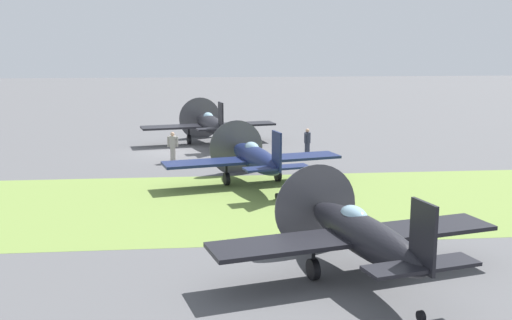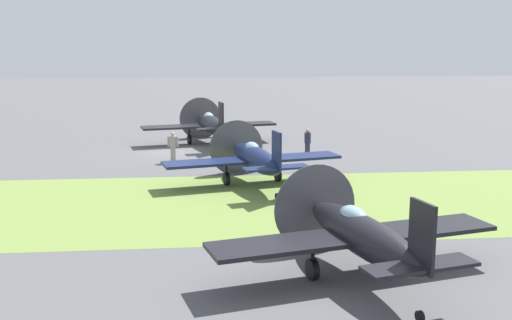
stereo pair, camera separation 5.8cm
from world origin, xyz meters
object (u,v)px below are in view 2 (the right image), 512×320
Objects in this scene: ground_crew_chief at (173,146)px; ground_crew_mechanic at (308,142)px; airplane_wingman at (255,158)px; fuel_drum at (253,153)px; airplane_lead at (210,124)px; airplane_trail at (360,234)px.

ground_crew_chief is 1.00× the size of ground_crew_mechanic.
fuel_drum is (0.48, 6.07, -0.85)m from airplane_wingman.
airplane_wingman is at bearing -93.09° from airplane_lead.
ground_crew_chief and ground_crew_mechanic have the same top height.
airplane_lead reaches higher than ground_crew_mechanic.
fuel_drum is at bearing 72.12° from airplane_wingman.
fuel_drum is at bearing -80.65° from airplane_lead.
airplane_lead is 6.51m from ground_crew_chief.
airplane_trail is 9.92× the size of fuel_drum.
airplane_lead reaches higher than fuel_drum.
airplane_trail is 5.16× the size of ground_crew_mechanic.
airplane_trail reaches higher than ground_crew_chief.
airplane_wingman is 5.08× the size of ground_crew_chief.
airplane_lead reaches higher than ground_crew_chief.
airplane_lead is 1.02× the size of airplane_trail.
fuel_drum is (2.32, -6.03, -0.90)m from airplane_lead.
airplane_lead is at bearing 84.74° from airplane_trail.
airplane_lead reaches higher than airplane_trail.
fuel_drum is at bearing -44.30° from ground_crew_mechanic.
airplane_trail is (1.90, -12.08, 0.02)m from airplane_wingman.
ground_crew_mechanic is (1.87, 18.72, -0.41)m from airplane_trail.
airplane_lead is 10.13× the size of fuel_drum.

